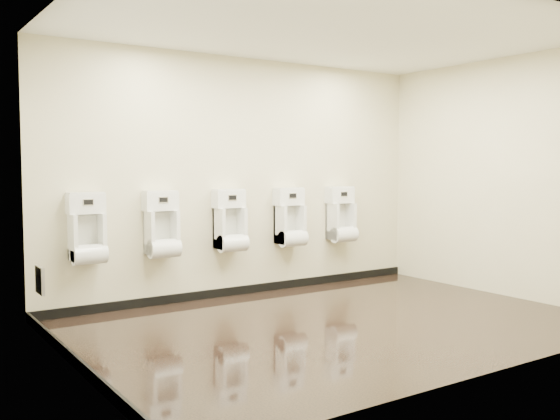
# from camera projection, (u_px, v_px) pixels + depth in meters

# --- Properties ---
(ground) EXTENTS (5.00, 3.50, 0.00)m
(ground) POSITION_uv_depth(u_px,v_px,m) (337.00, 324.00, 6.04)
(ground) COLOR black
(ground) RESTS_ON ground
(ceiling) EXTENTS (5.00, 3.50, 0.00)m
(ceiling) POSITION_uv_depth(u_px,v_px,m) (339.00, 31.00, 5.85)
(ceiling) COLOR silver
(back_wall) EXTENTS (5.00, 0.02, 2.80)m
(back_wall) POSITION_uv_depth(u_px,v_px,m) (245.00, 177.00, 7.40)
(back_wall) COLOR beige
(back_wall) RESTS_ON ground
(front_wall) EXTENTS (5.00, 0.02, 2.80)m
(front_wall) POSITION_uv_depth(u_px,v_px,m) (492.00, 184.00, 4.50)
(front_wall) COLOR beige
(front_wall) RESTS_ON ground
(left_wall) EXTENTS (0.02, 3.50, 2.80)m
(left_wall) POSITION_uv_depth(u_px,v_px,m) (72.00, 184.00, 4.56)
(left_wall) COLOR beige
(left_wall) RESTS_ON ground
(right_wall) EXTENTS (0.02, 3.50, 2.80)m
(right_wall) POSITION_uv_depth(u_px,v_px,m) (504.00, 177.00, 7.33)
(right_wall) COLOR beige
(right_wall) RESTS_ON ground
(tile_overlay_left) EXTENTS (0.01, 3.50, 2.80)m
(tile_overlay_left) POSITION_uv_depth(u_px,v_px,m) (73.00, 184.00, 4.57)
(tile_overlay_left) COLOR white
(tile_overlay_left) RESTS_ON ground
(skirting_back) EXTENTS (5.00, 0.02, 0.10)m
(skirting_back) POSITION_uv_depth(u_px,v_px,m) (246.00, 290.00, 7.48)
(skirting_back) COLOR black
(skirting_back) RESTS_ON ground
(skirting_left) EXTENTS (0.02, 3.50, 0.10)m
(skirting_left) POSITION_uv_depth(u_px,v_px,m) (78.00, 364.00, 4.66)
(skirting_left) COLOR black
(skirting_left) RESTS_ON ground
(access_panel) EXTENTS (0.04, 0.25, 0.25)m
(access_panel) POSITION_uv_depth(u_px,v_px,m) (40.00, 280.00, 5.63)
(access_panel) COLOR #9E9EA3
(access_panel) RESTS_ON left_wall
(urinal_0) EXTENTS (0.38, 0.28, 0.71)m
(urinal_0) POSITION_uv_depth(u_px,v_px,m) (87.00, 234.00, 6.27)
(urinal_0) COLOR white
(urinal_0) RESTS_ON back_wall
(urinal_1) EXTENTS (0.38, 0.28, 0.71)m
(urinal_1) POSITION_uv_depth(u_px,v_px,m) (162.00, 229.00, 6.71)
(urinal_1) COLOR white
(urinal_1) RESTS_ON back_wall
(urinal_2) EXTENTS (0.38, 0.28, 0.71)m
(urinal_2) POSITION_uv_depth(u_px,v_px,m) (230.00, 225.00, 7.18)
(urinal_2) COLOR white
(urinal_2) RESTS_ON back_wall
(urinal_3) EXTENTS (0.38, 0.28, 0.71)m
(urinal_3) POSITION_uv_depth(u_px,v_px,m) (290.00, 222.00, 7.65)
(urinal_3) COLOR white
(urinal_3) RESTS_ON back_wall
(urinal_4) EXTENTS (0.38, 0.28, 0.71)m
(urinal_4) POSITION_uv_depth(u_px,v_px,m) (341.00, 219.00, 8.09)
(urinal_4) COLOR white
(urinal_4) RESTS_ON back_wall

